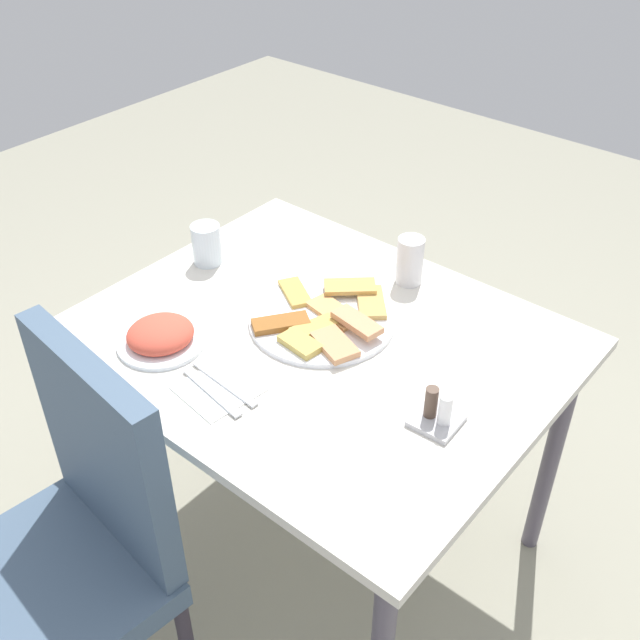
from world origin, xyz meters
name	(u,v)px	position (x,y,z in m)	size (l,w,h in m)	color
ground_plane	(319,537)	(0.00, 0.00, 0.00)	(6.00, 6.00, 0.00)	gray
dining_table	(319,365)	(0.00, 0.00, 0.63)	(1.04, 0.85, 0.72)	silver
dining_chair	(70,539)	(0.11, 0.63, 0.54)	(0.46, 0.47, 0.93)	#445971
pide_platter	(324,319)	(0.02, -0.05, 0.73)	(0.34, 0.35, 0.04)	white
salad_plate_greens	(161,336)	(0.25, 0.24, 0.74)	(0.20, 0.20, 0.06)	white
soda_can	(410,261)	(-0.03, -0.31, 0.78)	(0.07, 0.07, 0.12)	silver
drinking_glass	(207,244)	(0.42, -0.06, 0.77)	(0.07, 0.07, 0.11)	silver
paper_napkin	(218,389)	(0.05, 0.27, 0.72)	(0.15, 0.15, 0.00)	white
fork	(224,383)	(0.05, 0.25, 0.72)	(0.19, 0.02, 0.01)	silver
spoon	(212,392)	(0.05, 0.28, 0.72)	(0.19, 0.02, 0.01)	silver
condiment_caddy	(437,414)	(-0.35, 0.06, 0.74)	(0.09, 0.09, 0.08)	#B2B2B7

